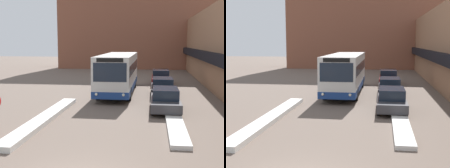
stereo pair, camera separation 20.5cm
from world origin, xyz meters
The scene contains 7 objects.
building_backdrop_far centered at (0.00, 44.70, 8.14)m, with size 26.00×8.00×16.28m.
snow_bank_left centered at (-3.60, 7.87, 0.13)m, with size 0.90×10.64×0.27m.
snow_bank_right centered at (3.60, 7.64, 0.10)m, with size 0.90×7.65×0.20m.
city_bus centered at (-0.53, 17.77, 1.79)m, with size 2.67×11.08×3.33m.
parked_car_front centered at (3.20, 11.28, 0.72)m, with size 1.86×4.45×1.45m.
parked_car_middle centered at (3.20, 16.96, 0.72)m, with size 1.88×4.44×1.45m.
parked_car_back centered at (3.20, 23.58, 0.76)m, with size 1.88×4.38×1.52m.
Camera 2 is at (2.58, -8.62, 4.41)m, focal length 50.00 mm.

